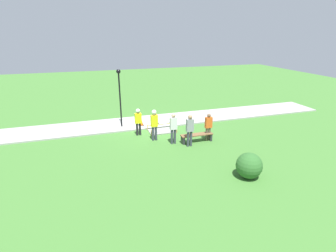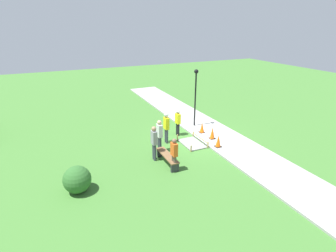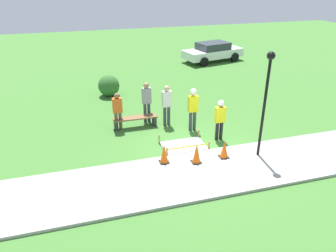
{
  "view_description": "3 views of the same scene",
  "coord_description": "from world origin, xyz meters",
  "px_view_note": "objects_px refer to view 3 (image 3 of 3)",
  "views": [
    {
      "loc": [
        3.95,
        16.05,
        6.15
      ],
      "look_at": [
        -0.56,
        1.9,
        0.81
      ],
      "focal_mm": 28.0,
      "sensor_mm": 36.0,
      "label": 1
    },
    {
      "loc": [
        -12.68,
        7.77,
        6.66
      ],
      "look_at": [
        0.02,
        1.95,
        1.17
      ],
      "focal_mm": 28.0,
      "sensor_mm": 36.0,
      "label": 2
    },
    {
      "loc": [
        -4.31,
        -10.05,
        6.27
      ],
      "look_at": [
        -1.04,
        1.1,
        0.76
      ],
      "focal_mm": 35.0,
      "sensor_mm": 36.0,
      "label": 3
    }
  ],
  "objects_px": {
    "bystander_in_gray_shirt": "(167,103)",
    "parked_car_white": "(213,51)",
    "traffic_cone_near_patch": "(164,154)",
    "traffic_cone_far_patch": "(197,154)",
    "park_bench": "(135,120)",
    "worker_supervisor": "(220,117)",
    "worker_assistant": "(193,105)",
    "bystander_in_white_shirt": "(147,100)",
    "bystander_in_orange_shirt": "(118,109)",
    "lamppost_near": "(266,90)",
    "traffic_cone_sidewalk_edge": "(224,149)"
  },
  "relations": [
    {
      "from": "bystander_in_gray_shirt",
      "to": "parked_car_white",
      "type": "distance_m",
      "value": 12.03
    },
    {
      "from": "bystander_in_gray_shirt",
      "to": "traffic_cone_near_patch",
      "type": "bearing_deg",
      "value": -107.76
    },
    {
      "from": "traffic_cone_far_patch",
      "to": "park_bench",
      "type": "bearing_deg",
      "value": 111.91
    },
    {
      "from": "park_bench",
      "to": "parked_car_white",
      "type": "distance_m",
      "value": 12.72
    },
    {
      "from": "worker_supervisor",
      "to": "parked_car_white",
      "type": "bearing_deg",
      "value": 67.79
    },
    {
      "from": "worker_assistant",
      "to": "bystander_in_white_shirt",
      "type": "xyz_separation_m",
      "value": [
        -1.67,
        1.44,
        -0.08
      ]
    },
    {
      "from": "bystander_in_orange_shirt",
      "to": "parked_car_white",
      "type": "bearing_deg",
      "value": 48.79
    },
    {
      "from": "lamppost_near",
      "to": "parked_car_white",
      "type": "height_order",
      "value": "lamppost_near"
    },
    {
      "from": "parked_car_white",
      "to": "traffic_cone_sidewalk_edge",
      "type": "bearing_deg",
      "value": -124.61
    },
    {
      "from": "traffic_cone_far_patch",
      "to": "lamppost_near",
      "type": "bearing_deg",
      "value": -3.01
    },
    {
      "from": "bystander_in_white_shirt",
      "to": "parked_car_white",
      "type": "distance_m",
      "value": 11.97
    },
    {
      "from": "bystander_in_white_shirt",
      "to": "traffic_cone_sidewalk_edge",
      "type": "bearing_deg",
      "value": -64.57
    },
    {
      "from": "worker_supervisor",
      "to": "bystander_in_gray_shirt",
      "type": "height_order",
      "value": "bystander_in_gray_shirt"
    },
    {
      "from": "traffic_cone_sidewalk_edge",
      "to": "parked_car_white",
      "type": "height_order",
      "value": "parked_car_white"
    },
    {
      "from": "park_bench",
      "to": "bystander_in_white_shirt",
      "type": "distance_m",
      "value": 1.07
    },
    {
      "from": "traffic_cone_far_patch",
      "to": "bystander_in_white_shirt",
      "type": "bearing_deg",
      "value": 101.46
    },
    {
      "from": "worker_supervisor",
      "to": "parked_car_white",
      "type": "relative_size",
      "value": 0.35
    },
    {
      "from": "bystander_in_gray_shirt",
      "to": "bystander_in_white_shirt",
      "type": "distance_m",
      "value": 0.98
    },
    {
      "from": "bystander_in_orange_shirt",
      "to": "parked_car_white",
      "type": "height_order",
      "value": "bystander_in_orange_shirt"
    },
    {
      "from": "bystander_in_orange_shirt",
      "to": "bystander_in_gray_shirt",
      "type": "distance_m",
      "value": 2.14
    },
    {
      "from": "park_bench",
      "to": "bystander_in_orange_shirt",
      "type": "bearing_deg",
      "value": -178.55
    },
    {
      "from": "park_bench",
      "to": "worker_supervisor",
      "type": "distance_m",
      "value": 3.77
    },
    {
      "from": "worker_assistant",
      "to": "lamppost_near",
      "type": "bearing_deg",
      "value": -60.99
    },
    {
      "from": "traffic_cone_far_patch",
      "to": "parked_car_white",
      "type": "distance_m",
      "value": 15.06
    },
    {
      "from": "park_bench",
      "to": "bystander_in_orange_shirt",
      "type": "height_order",
      "value": "bystander_in_orange_shirt"
    },
    {
      "from": "bystander_in_orange_shirt",
      "to": "worker_assistant",
      "type": "bearing_deg",
      "value": -17.68
    },
    {
      "from": "traffic_cone_far_patch",
      "to": "bystander_in_gray_shirt",
      "type": "xyz_separation_m",
      "value": [
        -0.08,
        3.51,
        0.6
      ]
    },
    {
      "from": "traffic_cone_sidewalk_edge",
      "to": "traffic_cone_near_patch",
      "type": "bearing_deg",
      "value": 172.97
    },
    {
      "from": "traffic_cone_sidewalk_edge",
      "to": "bystander_in_gray_shirt",
      "type": "xyz_separation_m",
      "value": [
        -1.18,
        3.45,
        0.63
      ]
    },
    {
      "from": "park_bench",
      "to": "bystander_in_gray_shirt",
      "type": "xyz_separation_m",
      "value": [
        1.4,
        -0.17,
        0.71
      ]
    },
    {
      "from": "bystander_in_gray_shirt",
      "to": "lamppost_near",
      "type": "distance_m",
      "value": 4.66
    },
    {
      "from": "parked_car_white",
      "to": "bystander_in_orange_shirt",
      "type": "bearing_deg",
      "value": -144.12
    },
    {
      "from": "bystander_in_orange_shirt",
      "to": "bystander_in_white_shirt",
      "type": "xyz_separation_m",
      "value": [
        1.38,
        0.47,
        0.13
      ]
    },
    {
      "from": "lamppost_near",
      "to": "parked_car_white",
      "type": "distance_m",
      "value": 14.43
    },
    {
      "from": "worker_assistant",
      "to": "bystander_in_white_shirt",
      "type": "height_order",
      "value": "worker_assistant"
    },
    {
      "from": "traffic_cone_sidewalk_edge",
      "to": "park_bench",
      "type": "relative_size",
      "value": 0.34
    },
    {
      "from": "traffic_cone_near_patch",
      "to": "park_bench",
      "type": "relative_size",
      "value": 0.37
    },
    {
      "from": "traffic_cone_near_patch",
      "to": "bystander_in_white_shirt",
      "type": "distance_m",
      "value": 3.85
    },
    {
      "from": "worker_assistant",
      "to": "parked_car_white",
      "type": "bearing_deg",
      "value": 62.62
    },
    {
      "from": "bystander_in_gray_shirt",
      "to": "bystander_in_white_shirt",
      "type": "height_order",
      "value": "bystander_in_white_shirt"
    },
    {
      "from": "traffic_cone_sidewalk_edge",
      "to": "bystander_in_orange_shirt",
      "type": "relative_size",
      "value": 0.39
    },
    {
      "from": "traffic_cone_near_patch",
      "to": "bystander_in_gray_shirt",
      "type": "distance_m",
      "value": 3.39
    },
    {
      "from": "park_bench",
      "to": "bystander_in_gray_shirt",
      "type": "distance_m",
      "value": 1.58
    },
    {
      "from": "traffic_cone_far_patch",
      "to": "traffic_cone_sidewalk_edge",
      "type": "relative_size",
      "value": 1.1
    },
    {
      "from": "worker_assistant",
      "to": "traffic_cone_far_patch",
      "type": "bearing_deg",
      "value": -107.26
    },
    {
      "from": "worker_supervisor",
      "to": "bystander_in_white_shirt",
      "type": "bearing_deg",
      "value": 133.24
    },
    {
      "from": "traffic_cone_sidewalk_edge",
      "to": "bystander_in_white_shirt",
      "type": "bearing_deg",
      "value": 115.43
    },
    {
      "from": "traffic_cone_sidewalk_edge",
      "to": "bystander_in_white_shirt",
      "type": "xyz_separation_m",
      "value": [
        -1.93,
        4.06,
        0.65
      ]
    },
    {
      "from": "traffic_cone_near_patch",
      "to": "bystander_in_orange_shirt",
      "type": "bearing_deg",
      "value": 108.58
    },
    {
      "from": "traffic_cone_far_patch",
      "to": "park_bench",
      "type": "height_order",
      "value": "traffic_cone_far_patch"
    }
  ]
}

